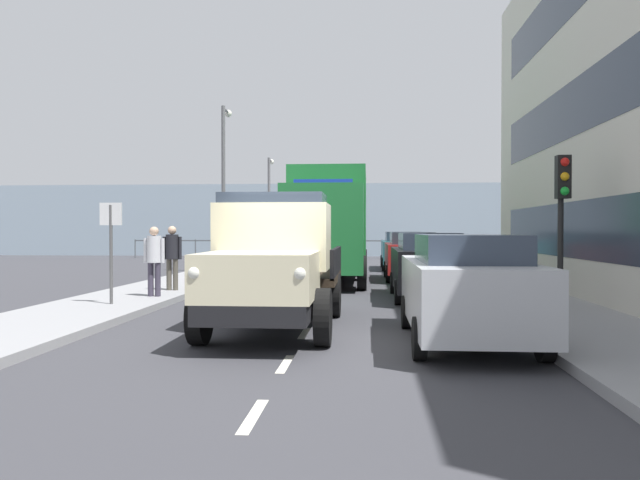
# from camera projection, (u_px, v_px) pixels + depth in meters

# --- Properties ---
(ground_plane) EXTENTS (80.00, 80.00, 0.00)m
(ground_plane) POSITION_uv_depth(u_px,v_px,m) (334.00, 284.00, 20.06)
(ground_plane) COLOR #38383D
(sidewalk_left) EXTENTS (2.55, 38.25, 0.15)m
(sidewalk_left) POSITION_uv_depth(u_px,v_px,m) (485.00, 283.00, 19.68)
(sidewalk_left) COLOR gray
(sidewalk_left) RESTS_ON ground_plane
(sidewalk_right) EXTENTS (2.55, 38.25, 0.15)m
(sidewalk_right) POSITION_uv_depth(u_px,v_px,m) (190.00, 281.00, 20.44)
(sidewalk_right) COLOR gray
(sidewalk_right) RESTS_ON ground_plane
(road_centreline_markings) EXTENTS (0.12, 35.35, 0.01)m
(road_centreline_markings) POSITION_uv_depth(u_px,v_px,m) (334.00, 285.00, 19.91)
(road_centreline_markings) COLOR silver
(road_centreline_markings) RESTS_ON ground_plane
(sea_horizon) EXTENTS (80.00, 0.80, 5.00)m
(sea_horizon) POSITION_uv_depth(u_px,v_px,m) (352.00, 220.00, 42.08)
(sea_horizon) COLOR #8C9EAD
(sea_horizon) RESTS_ON ground_plane
(seawall_railing) EXTENTS (28.08, 0.08, 1.20)m
(seawall_railing) POSITION_uv_depth(u_px,v_px,m) (350.00, 244.00, 38.51)
(seawall_railing) COLOR #4C5156
(seawall_railing) RESTS_ON ground_plane
(truck_vintage_cream) EXTENTS (2.17, 5.64, 2.43)m
(truck_vintage_cream) POSITION_uv_depth(u_px,v_px,m) (274.00, 265.00, 10.71)
(truck_vintage_cream) COLOR black
(truck_vintage_cream) RESTS_ON ground_plane
(lorry_cargo_green) EXTENTS (2.58, 8.20, 3.87)m
(lorry_cargo_green) POSITION_uv_depth(u_px,v_px,m) (329.00, 222.00, 20.96)
(lorry_cargo_green) COLOR #1E7033
(lorry_cargo_green) RESTS_ON ground_plane
(car_silver_kerbside_near) EXTENTS (1.86, 4.41, 1.72)m
(car_silver_kerbside_near) POSITION_uv_depth(u_px,v_px,m) (466.00, 287.00, 9.62)
(car_silver_kerbside_near) COLOR #B7BABF
(car_silver_kerbside_near) RESTS_ON ground_plane
(car_black_kerbside_1) EXTENTS (1.83, 4.29, 1.72)m
(car_black_kerbside_1) POSITION_uv_depth(u_px,v_px,m) (428.00, 265.00, 15.79)
(car_black_kerbside_1) COLOR black
(car_black_kerbside_1) RESTS_ON ground_plane
(car_red_kerbside_2) EXTENTS (1.87, 4.04, 1.72)m
(car_red_kerbside_2) POSITION_uv_depth(u_px,v_px,m) (411.00, 255.00, 21.83)
(car_red_kerbside_2) COLOR #B21E1E
(car_red_kerbside_2) RESTS_ON ground_plane
(car_teal_kerbside_3) EXTENTS (1.87, 4.41, 1.72)m
(car_teal_kerbside_3) POSITION_uv_depth(u_px,v_px,m) (402.00, 250.00, 27.83)
(car_teal_kerbside_3) COLOR #1E6670
(car_teal_kerbside_3) RESTS_ON ground_plane
(car_maroon_oppositeside_0) EXTENTS (1.92, 4.20, 1.72)m
(car_maroon_oppositeside_0) POSITION_uv_depth(u_px,v_px,m) (257.00, 256.00, 20.70)
(car_maroon_oppositeside_0) COLOR maroon
(car_maroon_oppositeside_0) RESTS_ON ground_plane
(car_navy_oppositeside_1) EXTENTS (1.84, 4.64, 1.72)m
(car_navy_oppositeside_1) POSITION_uv_depth(u_px,v_px,m) (281.00, 251.00, 26.18)
(car_navy_oppositeside_1) COLOR navy
(car_navy_oppositeside_1) RESTS_ON ground_plane
(pedestrian_with_bag) EXTENTS (0.53, 0.34, 1.73)m
(pedestrian_with_bag) POSITION_uv_depth(u_px,v_px,m) (154.00, 255.00, 15.08)
(pedestrian_with_bag) COLOR #383342
(pedestrian_with_bag) RESTS_ON sidewalk_right
(pedestrian_couple_a) EXTENTS (0.53, 0.34, 1.75)m
(pedestrian_couple_a) POSITION_uv_depth(u_px,v_px,m) (172.00, 252.00, 16.63)
(pedestrian_couple_a) COLOR #4C473D
(pedestrian_couple_a) RESTS_ON sidewalk_right
(traffic_light_near) EXTENTS (0.28, 0.41, 3.20)m
(traffic_light_near) POSITION_uv_depth(u_px,v_px,m) (562.00, 198.00, 12.75)
(traffic_light_near) COLOR black
(traffic_light_near) RESTS_ON sidewalk_left
(lamp_post_promenade) EXTENTS (0.32, 1.14, 6.83)m
(lamp_post_promenade) POSITION_uv_depth(u_px,v_px,m) (224.00, 173.00, 25.55)
(lamp_post_promenade) COLOR #59595B
(lamp_post_promenade) RESTS_ON sidewalk_right
(lamp_post_far) EXTENTS (0.32, 1.14, 5.98)m
(lamp_post_far) POSITION_uv_depth(u_px,v_px,m) (269.00, 198.00, 36.49)
(lamp_post_far) COLOR #59595B
(lamp_post_far) RESTS_ON sidewalk_right
(street_sign) EXTENTS (0.50, 0.07, 2.25)m
(street_sign) POSITION_uv_depth(u_px,v_px,m) (111.00, 235.00, 13.52)
(street_sign) COLOR #4C4C4C
(street_sign) RESTS_ON sidewalk_right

